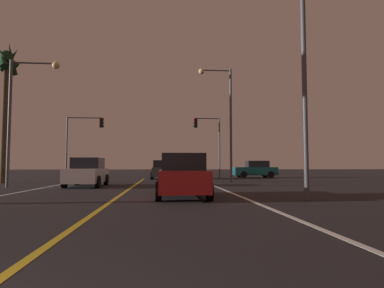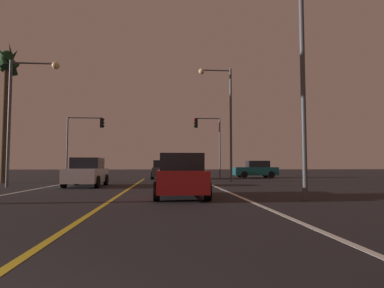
{
  "view_description": "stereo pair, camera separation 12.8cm",
  "coord_description": "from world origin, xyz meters",
  "px_view_note": "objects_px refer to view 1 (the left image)",
  "views": [
    {
      "loc": [
        1.79,
        -1.75,
        1.26
      ],
      "look_at": [
        3.96,
        23.6,
        2.87
      ],
      "focal_mm": 31.27,
      "sensor_mm": 36.0,
      "label": 1
    },
    {
      "loc": [
        1.92,
        -1.75,
        1.26
      ],
      "look_at": [
        3.96,
        23.6,
        2.87
      ],
      "focal_mm": 31.27,
      "sensor_mm": 36.0,
      "label": 2
    }
  ],
  "objects_px": {
    "car_oncoming": "(87,173)",
    "street_lamp_right_near": "(291,57)",
    "car_crossing_side": "(255,170)",
    "street_lamp_left_mid": "(23,104)",
    "car_ahead_far": "(162,170)",
    "traffic_light_near_left": "(84,133)",
    "palm_tree_left_mid": "(7,73)",
    "traffic_light_near_right": "(207,134)",
    "car_lead_same_lane": "(182,176)",
    "street_lamp_right_far": "(224,110)"
  },
  "relations": [
    {
      "from": "street_lamp_left_mid",
      "to": "palm_tree_left_mid",
      "type": "xyz_separation_m",
      "value": [
        -3.15,
        4.84,
        3.1
      ]
    },
    {
      "from": "car_lead_same_lane",
      "to": "street_lamp_right_near",
      "type": "xyz_separation_m",
      "value": [
        3.93,
        -1.42,
        4.42
      ]
    },
    {
      "from": "street_lamp_right_far",
      "to": "car_lead_same_lane",
      "type": "bearing_deg",
      "value": 72.27
    },
    {
      "from": "car_oncoming",
      "to": "car_lead_same_lane",
      "type": "bearing_deg",
      "value": 36.11
    },
    {
      "from": "car_ahead_far",
      "to": "traffic_light_near_left",
      "type": "distance_m",
      "value": 8.08
    },
    {
      "from": "traffic_light_near_left",
      "to": "palm_tree_left_mid",
      "type": "bearing_deg",
      "value": -117.87
    },
    {
      "from": "street_lamp_left_mid",
      "to": "palm_tree_left_mid",
      "type": "distance_m",
      "value": 6.55
    },
    {
      "from": "street_lamp_left_mid",
      "to": "car_ahead_far",
      "type": "bearing_deg",
      "value": 54.59
    },
    {
      "from": "car_ahead_far",
      "to": "street_lamp_right_near",
      "type": "distance_m",
      "value": 20.16
    },
    {
      "from": "traffic_light_near_right",
      "to": "car_lead_same_lane",
      "type": "bearing_deg",
      "value": 79.45
    },
    {
      "from": "car_oncoming",
      "to": "street_lamp_right_near",
      "type": "bearing_deg",
      "value": 46.81
    },
    {
      "from": "street_lamp_left_mid",
      "to": "traffic_light_near_left",
      "type": "bearing_deg",
      "value": 86.78
    },
    {
      "from": "street_lamp_right_near",
      "to": "car_ahead_far",
      "type": "bearing_deg",
      "value": -75.95
    },
    {
      "from": "palm_tree_left_mid",
      "to": "car_crossing_side",
      "type": "bearing_deg",
      "value": 22.77
    },
    {
      "from": "street_lamp_right_near",
      "to": "car_crossing_side",
      "type": "bearing_deg",
      "value": -102.05
    },
    {
      "from": "car_crossing_side",
      "to": "car_ahead_far",
      "type": "bearing_deg",
      "value": 13.57
    },
    {
      "from": "car_ahead_far",
      "to": "car_crossing_side",
      "type": "bearing_deg",
      "value": -76.43
    },
    {
      "from": "palm_tree_left_mid",
      "to": "car_lead_same_lane",
      "type": "bearing_deg",
      "value": -43.57
    },
    {
      "from": "street_lamp_right_far",
      "to": "street_lamp_left_mid",
      "type": "bearing_deg",
      "value": 23.72
    },
    {
      "from": "car_oncoming",
      "to": "street_lamp_left_mid",
      "type": "bearing_deg",
      "value": -79.1
    },
    {
      "from": "car_lead_same_lane",
      "to": "car_oncoming",
      "type": "xyz_separation_m",
      "value": [
        -5.25,
        7.19,
        0.0
      ]
    },
    {
      "from": "street_lamp_left_mid",
      "to": "street_lamp_right_near",
      "type": "bearing_deg",
      "value": -31.98
    },
    {
      "from": "car_crossing_side",
      "to": "car_lead_same_lane",
      "type": "bearing_deg",
      "value": 66.93
    },
    {
      "from": "street_lamp_right_near",
      "to": "palm_tree_left_mid",
      "type": "xyz_separation_m",
      "value": [
        -15.85,
        12.77,
        2.6
      ]
    },
    {
      "from": "car_lead_same_lane",
      "to": "palm_tree_left_mid",
      "type": "relative_size",
      "value": 0.43
    },
    {
      "from": "car_ahead_far",
      "to": "street_lamp_right_near",
      "type": "relative_size",
      "value": 0.52
    },
    {
      "from": "car_ahead_far",
      "to": "traffic_light_near_left",
      "type": "bearing_deg",
      "value": 82.68
    },
    {
      "from": "car_lead_same_lane",
      "to": "street_lamp_right_far",
      "type": "distance_m",
      "value": 13.5
    },
    {
      "from": "traffic_light_near_right",
      "to": "traffic_light_near_left",
      "type": "distance_m",
      "value": 11.56
    },
    {
      "from": "car_lead_same_lane",
      "to": "palm_tree_left_mid",
      "type": "xyz_separation_m",
      "value": [
        -11.93,
        11.35,
        7.01
      ]
    },
    {
      "from": "street_lamp_left_mid",
      "to": "street_lamp_right_far",
      "type": "height_order",
      "value": "street_lamp_right_far"
    },
    {
      "from": "car_lead_same_lane",
      "to": "street_lamp_right_near",
      "type": "bearing_deg",
      "value": -109.89
    },
    {
      "from": "traffic_light_near_left",
      "to": "traffic_light_near_right",
      "type": "bearing_deg",
      "value": 0.0
    },
    {
      "from": "car_lead_same_lane",
      "to": "street_lamp_right_near",
      "type": "distance_m",
      "value": 6.08
    },
    {
      "from": "street_lamp_left_mid",
      "to": "palm_tree_left_mid",
      "type": "bearing_deg",
      "value": 123.07
    },
    {
      "from": "street_lamp_right_near",
      "to": "traffic_light_near_left",
      "type": "bearing_deg",
      "value": -59.0
    },
    {
      "from": "car_lead_same_lane",
      "to": "street_lamp_right_near",
      "type": "height_order",
      "value": "street_lamp_right_near"
    },
    {
      "from": "car_oncoming",
      "to": "street_lamp_left_mid",
      "type": "xyz_separation_m",
      "value": [
        -3.53,
        -0.68,
        3.91
      ]
    },
    {
      "from": "car_crossing_side",
      "to": "car_ahead_far",
      "type": "distance_m",
      "value": 9.6
    },
    {
      "from": "car_oncoming",
      "to": "traffic_light_near_right",
      "type": "relative_size",
      "value": 0.74
    },
    {
      "from": "car_oncoming",
      "to": "traffic_light_near_left",
      "type": "height_order",
      "value": "traffic_light_near_left"
    },
    {
      "from": "car_oncoming",
      "to": "palm_tree_left_mid",
      "type": "relative_size",
      "value": 0.43
    },
    {
      "from": "car_lead_same_lane",
      "to": "traffic_light_near_right",
      "type": "distance_m",
      "value": 19.22
    },
    {
      "from": "traffic_light_near_right",
      "to": "car_crossing_side",
      "type": "bearing_deg",
      "value": -165.25
    },
    {
      "from": "car_lead_same_lane",
      "to": "car_crossing_side",
      "type": "relative_size",
      "value": 1.0
    },
    {
      "from": "traffic_light_near_right",
      "to": "car_ahead_far",
      "type": "bearing_deg",
      "value": 12.18
    },
    {
      "from": "street_lamp_left_mid",
      "to": "street_lamp_right_far",
      "type": "bearing_deg",
      "value": 23.72
    },
    {
      "from": "car_crossing_side",
      "to": "street_lamp_right_near",
      "type": "height_order",
      "value": "street_lamp_right_near"
    },
    {
      "from": "car_ahead_far",
      "to": "street_lamp_right_near",
      "type": "xyz_separation_m",
      "value": [
        4.78,
        -19.08,
        4.42
      ]
    },
    {
      "from": "car_oncoming",
      "to": "car_crossing_side",
      "type": "height_order",
      "value": "same"
    }
  ]
}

